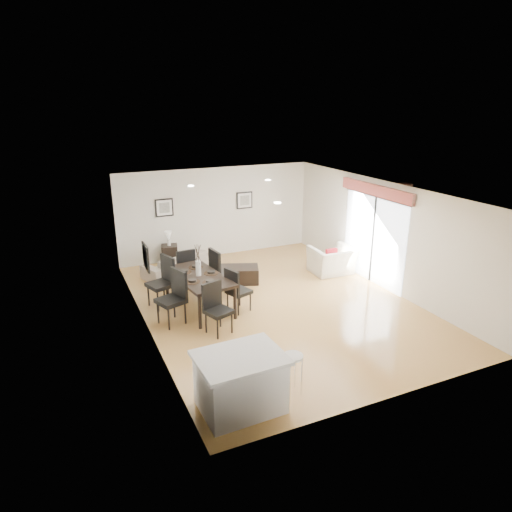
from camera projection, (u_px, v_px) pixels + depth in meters
name	position (u px, v px, depth m)	size (l,w,h in m)	color
ground	(275.00, 304.00, 10.79)	(8.00, 8.00, 0.00)	tan
wall_back	(217.00, 212.00, 13.81)	(6.00, 0.04, 2.70)	silver
wall_front	(395.00, 324.00, 6.91)	(6.00, 0.04, 2.70)	silver
wall_left	(143.00, 268.00, 9.19)	(0.04, 8.00, 2.70)	silver
wall_right	(382.00, 234.00, 11.53)	(0.04, 8.00, 2.70)	silver
ceiling	(277.00, 191.00, 9.92)	(6.00, 8.00, 0.02)	white
sofa	(178.00, 263.00, 12.61)	(1.96, 0.77, 0.57)	gray
armchair	(332.00, 260.00, 12.61)	(1.14, 0.99, 0.74)	beige
courtyard_plant_a	(484.00, 272.00, 11.93)	(0.54, 0.46, 0.60)	#355825
courtyard_plant_b	(415.00, 245.00, 14.16)	(0.35, 0.35, 0.62)	#355825
dining_table	(199.00, 279.00, 10.33)	(1.23, 2.06, 0.81)	black
dining_chair_wnear	(175.00, 294.00, 9.69)	(0.68, 0.68, 1.18)	black
dining_chair_wfar	(164.00, 278.00, 10.53)	(0.67, 0.67, 1.19)	black
dining_chair_enear	(236.00, 288.00, 10.20)	(0.59, 0.59, 1.04)	black
dining_chair_efar	(220.00, 270.00, 11.02)	(0.60, 0.60, 1.19)	black
dining_chair_head	(216.00, 305.00, 9.31)	(0.61, 0.61, 1.07)	black
dining_chair_foot	(185.00, 267.00, 11.41)	(0.53, 0.53, 1.08)	black
vase	(198.00, 264.00, 10.21)	(0.88, 1.38, 0.73)	white
coffee_table	(239.00, 274.00, 12.03)	(1.04, 0.62, 0.42)	black
side_table	(170.00, 255.00, 13.24)	(0.45, 0.45, 0.60)	black
table_lamp	(169.00, 236.00, 13.06)	(0.22, 0.22, 0.42)	white
cushion	(331.00, 255.00, 12.40)	(0.33, 0.10, 0.33)	maroon
kitchen_island	(240.00, 382.00, 6.99)	(1.35, 1.06, 0.92)	white
bar_stool	(293.00, 361.00, 7.30)	(0.32, 0.32, 0.71)	white
framed_print_back_left	(164.00, 208.00, 13.06)	(0.52, 0.04, 0.52)	black
framed_print_back_right	(244.00, 200.00, 14.03)	(0.52, 0.04, 0.52)	black
framed_print_left_wall	(146.00, 257.00, 8.93)	(0.04, 0.52, 0.52)	black
sliding_door	(374.00, 220.00, 11.67)	(0.12, 2.70, 2.57)	white
courtyard	(447.00, 229.00, 13.65)	(6.00, 6.00, 2.00)	gray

